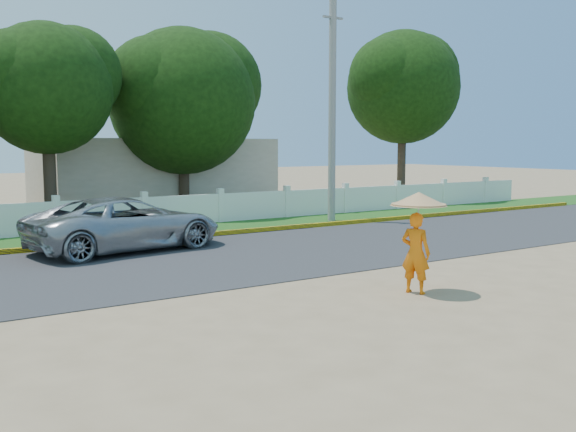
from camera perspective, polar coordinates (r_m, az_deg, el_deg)
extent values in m
plane|color=#9E8460|center=(13.44, 4.72, -6.31)|extent=(120.00, 120.00, 0.00)
cube|color=#38383A|center=(17.14, -4.61, -3.51)|extent=(60.00, 7.00, 0.02)
cube|color=#2D601E|center=(21.83, -11.26, -1.45)|extent=(60.00, 3.50, 0.03)
cube|color=yellow|center=(20.27, -9.45, -1.83)|extent=(40.00, 0.18, 0.16)
cube|color=silver|center=(23.11, -12.64, 0.28)|extent=(40.00, 0.10, 1.10)
cube|color=#B7AD99|center=(30.44, -11.95, 3.72)|extent=(10.00, 6.00, 3.20)
cylinder|color=gray|center=(24.57, 3.95, 9.34)|extent=(0.28, 0.28, 8.44)
imported|color=#A1A4A9|center=(18.39, -14.20, -0.67)|extent=(5.73, 3.31, 1.50)
imported|color=orange|center=(12.96, 11.28, -3.24)|extent=(0.60, 0.70, 1.62)
cylinder|color=#95969B|center=(12.91, 11.50, -0.48)|extent=(0.02, 0.02, 1.05)
cone|color=tan|center=(12.86, 11.54, 1.51)|extent=(1.11, 1.11, 0.27)
cylinder|color=#473828|center=(34.79, 10.06, 4.98)|extent=(0.44, 0.44, 4.30)
sphere|color=#183A0D|center=(34.90, 10.18, 11.20)|extent=(5.92, 5.92, 5.92)
cylinder|color=#473828|center=(27.60, -9.23, 3.36)|extent=(0.44, 0.44, 3.05)
sphere|color=#183A0D|center=(27.62, -9.35, 10.02)|extent=(6.11, 6.11, 6.11)
cylinder|color=#473828|center=(24.29, -20.41, 3.31)|extent=(0.44, 0.44, 3.62)
sphere|color=#183A0D|center=(24.34, -20.70, 10.56)|extent=(4.60, 4.60, 4.60)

